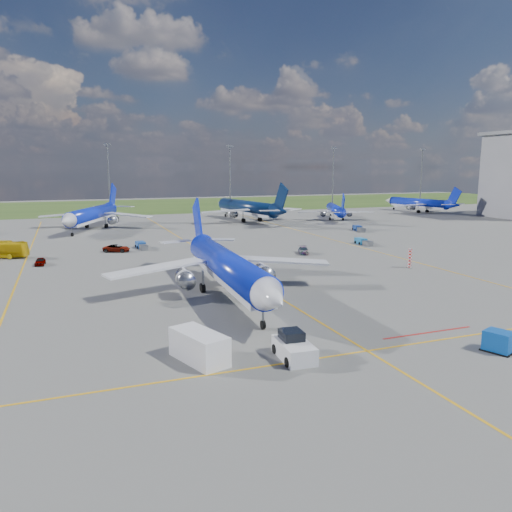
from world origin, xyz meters
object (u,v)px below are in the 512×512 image
object	(u,v)px
pushback_tug	(294,348)
service_car_a	(40,261)
service_van	(199,347)
service_car_b	(117,248)
uld_container	(499,341)
baggage_tug_c	(142,246)
baggage_tug_e	(359,229)
bg_jet_ne	(335,219)
baggage_tug_w	(363,242)
bg_jet_ene	(418,212)
warning_post	(410,258)
main_airliner	(227,296)
service_car_c	(304,250)
bg_jet_nnw	(93,229)
bg_jet_n	(247,221)

from	to	relation	value
pushback_tug	service_car_a	bearing A→B (deg)	116.73
service_van	service_car_b	world-z (taller)	service_van
uld_container	baggage_tug_c	size ratio (longest dim) A/B	0.40
service_car_b	baggage_tug_c	xyz separation A→B (m)	(4.85, 2.18, -0.11)
pushback_tug	baggage_tug_e	distance (m)	84.98
bg_jet_ne	service_car_b	xyz separation A→B (m)	(-66.66, -36.37, 0.67)
service_car_a	baggage_tug_c	distance (m)	20.54
uld_container	baggage_tug_c	world-z (taller)	uld_container
pushback_tug	baggage_tug_w	world-z (taller)	pushback_tug
bg_jet_ene	baggage_tug_c	distance (m)	110.80
baggage_tug_c	baggage_tug_e	world-z (taller)	baggage_tug_e
pushback_tug	bg_jet_ene	bearing A→B (deg)	51.45
warning_post	baggage_tug_w	distance (m)	23.73
warning_post	uld_container	xyz separation A→B (m)	(-15.67, -31.99, -0.63)
warning_post	service_car_a	world-z (taller)	warning_post
service_van	baggage_tug_c	distance (m)	58.78
uld_container	service_car_a	size ratio (longest dim) A/B	0.64
main_airliner	service_van	bearing A→B (deg)	-111.09
baggage_tug_w	warning_post	bearing A→B (deg)	-103.05
service_car_a	baggage_tug_e	bearing A→B (deg)	20.37
main_airliner	service_van	distance (m)	20.76
service_car_c	baggage_tug_w	world-z (taller)	service_car_c
uld_container	bg_jet_nnw	bearing A→B (deg)	84.04
warning_post	service_car_b	world-z (taller)	warning_post
service_van	baggage_tug_e	world-z (taller)	service_van
baggage_tug_w	baggage_tug_c	bearing A→B (deg)	168.38
pushback_tug	service_car_c	size ratio (longest dim) A/B	1.50
service_van	service_car_a	size ratio (longest dim) A/B	1.59
bg_jet_n	pushback_tug	distance (m)	105.25
bg_jet_ne	service_car_a	bearing A→B (deg)	51.33
bg_jet_n	service_van	distance (m)	105.78
bg_jet_nnw	service_van	xyz separation A→B (m)	(3.24, -93.72, 1.21)
main_airliner	pushback_tug	size ratio (longest dim) A/B	6.21
pushback_tug	service_car_a	distance (m)	54.18
pushback_tug	baggage_tug_e	bearing A→B (deg)	58.05
bg_jet_nnw	service_car_b	bearing A→B (deg)	-64.39
bg_jet_n	uld_container	distance (m)	106.17
bg_jet_ene	main_airliner	xyz separation A→B (m)	(-96.38, -85.38, 0.00)
bg_jet_n	pushback_tug	bearing A→B (deg)	63.74
bg_jet_n	warning_post	bearing A→B (deg)	81.80
bg_jet_nnw	baggage_tug_e	size ratio (longest dim) A/B	7.03
service_van	service_car_a	xyz separation A→B (m)	(-13.65, 47.85, -0.62)
pushback_tug	uld_container	size ratio (longest dim) A/B	2.95
bg_jet_ne	baggage_tug_w	size ratio (longest dim) A/B	5.92
bg_jet_ene	baggage_tug_e	world-z (taller)	bg_jet_ene
service_car_b	bg_jet_nnw	bearing A→B (deg)	26.75
bg_jet_n	baggage_tug_e	world-z (taller)	bg_jet_n
bg_jet_ene	service_van	size ratio (longest dim) A/B	6.23
bg_jet_ne	service_van	world-z (taller)	bg_jet_ne
warning_post	service_car_b	bearing A→B (deg)	142.47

